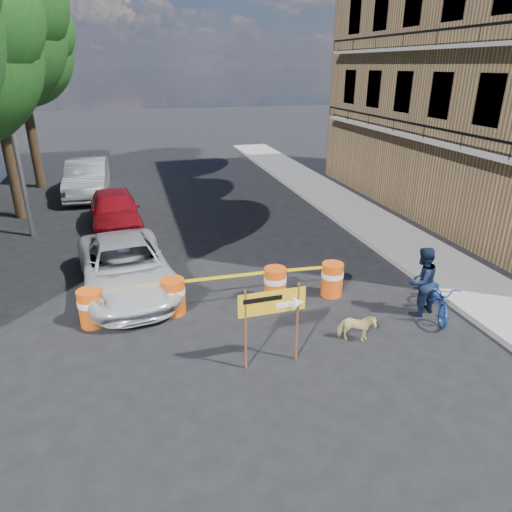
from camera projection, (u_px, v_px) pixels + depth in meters
ground at (274, 366)px, 9.20m from camera, size 120.00×120.00×0.00m
sidewalk_east at (392, 236)px, 16.02m from camera, size 2.40×40.00×0.15m
tree_far at (18, 50)px, 20.28m from camera, size 5.04×4.80×8.84m
streetlamp at (10, 107)px, 14.51m from camera, size 1.25×0.18×8.00m
barrel_far_left at (91, 307)px, 10.48m from camera, size 0.58×0.58×0.90m
barrel_mid_left at (173, 296)px, 11.00m from camera, size 0.58×0.58×0.90m
barrel_mid_right at (275, 284)px, 11.59m from camera, size 0.58×0.58×0.90m
barrel_far_right at (332, 279)px, 11.87m from camera, size 0.58×0.58×0.90m
detour_sign at (280, 307)px, 8.83m from camera, size 1.36×0.26×1.75m
pedestrian at (421, 281)px, 10.84m from camera, size 0.98×0.86×1.72m
bicycle at (441, 282)px, 10.73m from camera, size 0.95×1.12×1.80m
dog at (357, 328)px, 9.91m from camera, size 0.87×0.62×0.67m
suv_white at (126, 267)px, 12.08m from camera, size 2.80×5.07×1.34m
sedan_red at (115, 210)px, 16.59m from camera, size 2.03×4.39×1.46m
sedan_silver at (87, 178)px, 20.94m from camera, size 1.81×5.00×1.64m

